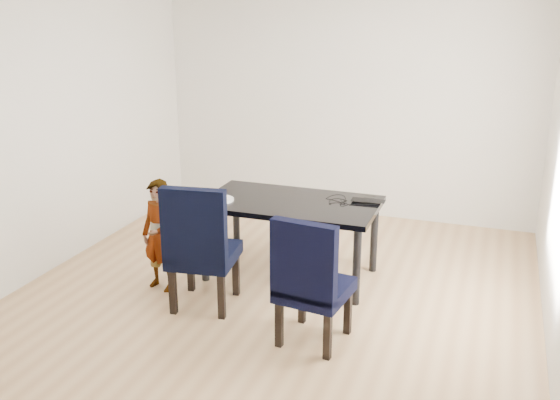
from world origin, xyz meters
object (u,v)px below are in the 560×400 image
(dining_table, at_px, (291,239))
(child, at_px, (160,235))
(chair_left, at_px, (204,244))
(plate, at_px, (219,200))
(laptop, at_px, (369,200))
(chair_right, at_px, (315,278))

(dining_table, height_order, child, child)
(chair_left, xyz_separation_m, plate, (-0.13, 0.59, 0.20))
(child, bearing_deg, plate, 59.90)
(chair_left, height_order, laptop, chair_left)
(chair_right, relative_size, laptop, 3.33)
(plate, height_order, laptop, laptop)
(chair_left, xyz_separation_m, chair_right, (1.06, -0.26, -0.04))
(laptop, bearing_deg, plate, 16.27)
(dining_table, relative_size, chair_right, 1.54)
(chair_left, bearing_deg, child, 155.74)
(dining_table, distance_m, laptop, 0.82)
(child, height_order, plate, child)
(chair_left, height_order, chair_right, chair_left)
(dining_table, bearing_deg, chair_left, -122.22)
(chair_left, distance_m, laptop, 1.59)
(chair_left, bearing_deg, laptop, 33.11)
(laptop, bearing_deg, dining_table, 16.62)
(chair_right, distance_m, child, 1.62)
(child, distance_m, plate, 0.64)
(chair_left, relative_size, child, 1.09)
(chair_right, bearing_deg, plate, 151.21)
(child, distance_m, laptop, 1.93)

